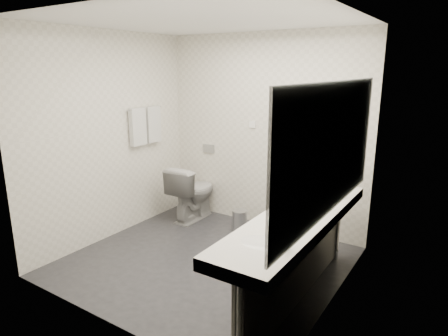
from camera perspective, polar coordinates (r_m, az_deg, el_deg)
The scene contains 30 objects.
floor at distance 4.42m, azimuth -2.77°, elevation -13.46°, with size 2.80×2.80×0.00m, color #29292E.
ceiling at distance 3.93m, azimuth -3.24°, elevation 20.78°, with size 2.80×2.80×0.00m, color white.
wall_back at distance 5.08m, azimuth 5.70°, elevation 5.14°, with size 2.80×2.80×0.00m, color white.
wall_front at distance 3.06m, azimuth -17.43°, elevation -1.67°, with size 2.80×2.80×0.00m, color white.
wall_left at distance 4.93m, azimuth -16.31°, elevation 4.35°, with size 2.60×2.60×0.00m, color white.
wall_right at distance 3.38m, azimuth 16.61°, elevation -0.14°, with size 2.60×2.60×0.00m, color white.
vanity_counter at distance 3.42m, azimuth 10.64°, elevation -7.53°, with size 0.55×2.20×0.10m, color white.
vanity_panel at distance 3.59m, azimuth 10.69°, elevation -13.91°, with size 0.03×2.15×0.75m, color gray.
vanity_post_near at distance 2.79m, azimuth 2.32°, elevation -22.91°, with size 0.06×0.06×0.75m, color silver.
vanity_post_far at distance 4.48m, azimuth 16.25°, elevation -8.34°, with size 0.06×0.06×0.75m, color silver.
mirror at distance 3.15m, azimuth 15.55°, elevation 2.65°, with size 0.02×2.20×1.05m, color #B2BCC6.
basin_near at distance 2.86m, azimuth 5.53°, elevation -11.09°, with size 0.40×0.31×0.05m, color white.
basin_far at distance 3.98m, azimuth 14.29°, elevation -4.01°, with size 0.40×0.31×0.05m, color white.
faucet_near at distance 2.75m, azimuth 9.24°, elevation -10.26°, with size 0.04×0.04×0.15m, color silver.
faucet_far at distance 3.90m, azimuth 17.07°, elevation -3.20°, with size 0.04×0.04×0.15m, color silver.
soap_bottle_a at distance 3.34m, azimuth 12.25°, elevation -6.17°, with size 0.05×0.05×0.12m, color white.
soap_bottle_b at distance 3.51m, azimuth 11.81°, elevation -5.36°, with size 0.07×0.07×0.09m, color white.
glass_left at distance 3.58m, azimuth 14.81°, elevation -5.06°, with size 0.06×0.06×0.10m, color silver.
toilet at distance 5.45m, azimuth -4.59°, elevation -3.54°, with size 0.43×0.76×0.77m, color white.
flush_plate at distance 5.55m, azimuth -2.25°, elevation 2.86°, with size 0.18×0.02×0.12m, color #B2B5BA.
pedal_bin at distance 5.10m, azimuth 2.32°, elevation -7.81°, with size 0.19×0.19×0.27m, color #B2B5BA.
bin_lid at distance 5.04m, azimuth 2.33°, elevation -6.30°, with size 0.19×0.19×0.01m, color #B2B5BA.
towel_rail at distance 5.22m, azimuth -11.59°, elevation 8.50°, with size 0.02×0.02×0.62m, color silver.
towel_near at distance 5.15m, azimuth -12.48°, elevation 5.90°, with size 0.07×0.24×0.48m, color silver.
towel_far at distance 5.34m, azimuth -10.34°, elevation 6.31°, with size 0.07×0.24×0.48m, color silver.
dryer_cradle at distance 4.91m, azimuth 8.22°, elevation 7.69°, with size 0.10×0.04×0.14m, color gray.
dryer_barrel at distance 4.84m, azimuth 7.88°, elevation 7.97°, with size 0.08×0.08×0.14m, color gray.
dryer_cord at distance 4.93m, azimuth 8.04°, elevation 4.79°, with size 0.02×0.02×0.35m, color black.
switch_plate_a at distance 5.12m, azimuth 4.17°, elevation 6.39°, with size 0.09×0.02×0.09m, color white.
switch_plate_b at distance 4.83m, azimuth 11.49°, elevation 5.64°, with size 0.09×0.02×0.09m, color white.
Camera 1 is at (2.30, -3.15, 2.07)m, focal length 31.27 mm.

